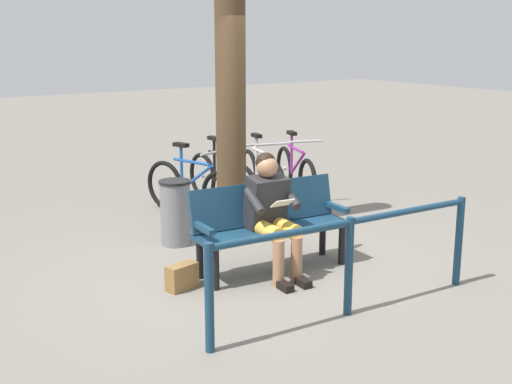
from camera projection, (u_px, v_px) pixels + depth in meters
ground_plane at (257, 272)px, 6.67m from camera, size 40.00×40.00×0.00m
bench at (269, 220)px, 6.66m from camera, size 1.63×0.60×0.87m
person_reading at (272, 209)px, 6.45m from camera, size 0.51×0.79×1.20m
handbag at (182, 277)px, 6.20m from camera, size 0.32×0.20×0.24m
tree_trunk at (230, 65)px, 7.64m from camera, size 0.35×0.35×3.91m
litter_bin at (175, 212)px, 7.46m from camera, size 0.35×0.35×0.73m
bicycle_purple at (295, 173)px, 9.57m from camera, size 0.66×1.61×0.94m
bicycle_blue at (261, 177)px, 9.34m from camera, size 0.55×1.65×0.94m
bicycle_orange at (222, 180)px, 9.12m from camera, size 0.48×1.68×0.94m
bicycle_green at (192, 189)px, 8.63m from camera, size 0.61×1.63×0.94m
railing_fence at (349, 249)px, 5.55m from camera, size 2.69×0.19×0.85m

